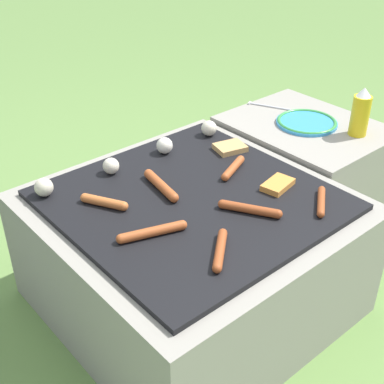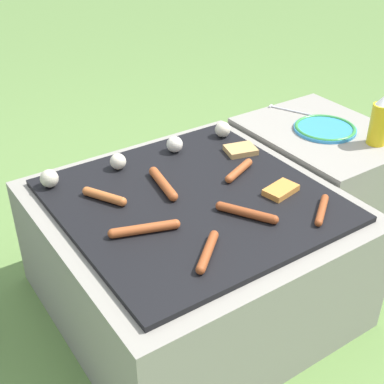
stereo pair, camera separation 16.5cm
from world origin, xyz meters
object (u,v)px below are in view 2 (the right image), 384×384
at_px(plate_colorful, 325,128).
at_px(sausage_front_center, 322,210).
at_px(condiment_bottle, 380,121).
at_px(fork_utensil, 287,110).

bearing_deg(plate_colorful, sausage_front_center, -136.89).
height_order(sausage_front_center, condiment_bottle, condiment_bottle).
bearing_deg(condiment_bottle, plate_colorful, 111.53).
bearing_deg(sausage_front_center, plate_colorful, 43.11).
bearing_deg(sausage_front_center, fork_utensil, 54.90).
bearing_deg(fork_utensil, condiment_bottle, -81.46).
height_order(plate_colorful, condiment_bottle, condiment_bottle).
height_order(sausage_front_center, plate_colorful, sausage_front_center).
height_order(plate_colorful, fork_utensil, plate_colorful).
height_order(condiment_bottle, fork_utensil, condiment_bottle).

